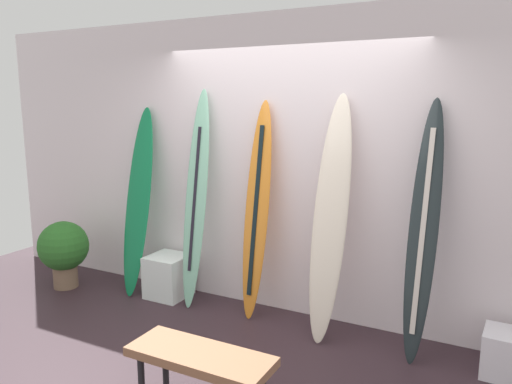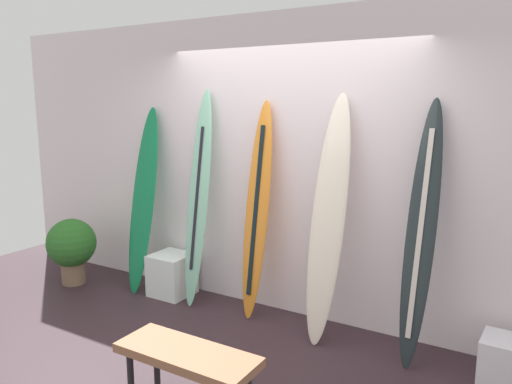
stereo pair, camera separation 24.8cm
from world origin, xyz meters
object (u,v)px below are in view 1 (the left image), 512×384
(surfboard_ivory, at_px, (330,219))
(surfboard_charcoal, at_px, (423,231))
(display_block_left, at_px, (507,354))
(potted_plant, at_px, (64,249))
(display_block_center, at_px, (169,276))
(surfboard_sunset, at_px, (257,211))
(surfboard_seafoam, at_px, (196,201))
(bench, at_px, (200,361))
(surfboard_emerald, at_px, (138,202))

(surfboard_ivory, xyz_separation_m, surfboard_charcoal, (0.75, 0.01, -0.01))
(display_block_left, distance_m, potted_plant, 4.32)
(display_block_left, bearing_deg, display_block_center, 178.78)
(surfboard_charcoal, bearing_deg, surfboard_sunset, 177.29)
(display_block_center, xyz_separation_m, potted_plant, (-1.16, -0.32, 0.22))
(surfboard_sunset, distance_m, potted_plant, 2.28)
(surfboard_seafoam, xyz_separation_m, surfboard_charcoal, (2.14, -0.03, -0.03))
(surfboard_seafoam, relative_size, display_block_left, 6.19)
(surfboard_seafoam, height_order, bench, surfboard_seafoam)
(surfboard_sunset, relative_size, display_block_center, 4.64)
(surfboard_ivory, relative_size, surfboard_charcoal, 1.02)
(display_block_left, height_order, potted_plant, potted_plant)
(surfboard_charcoal, distance_m, display_block_left, 1.07)
(surfboard_emerald, height_order, surfboard_ivory, surfboard_ivory)
(display_block_left, relative_size, bench, 0.36)
(surfboard_emerald, bearing_deg, display_block_left, -0.97)
(surfboard_emerald, relative_size, potted_plant, 2.66)
(display_block_left, bearing_deg, surfboard_ivory, 178.53)
(surfboard_charcoal, height_order, display_block_left, surfboard_charcoal)
(surfboard_ivory, bearing_deg, bench, -102.33)
(display_block_center, xyz_separation_m, bench, (1.42, -1.52, 0.17))
(surfboard_emerald, xyz_separation_m, display_block_left, (3.51, -0.06, -0.80))
(surfboard_ivory, bearing_deg, surfboard_sunset, 173.99)
(display_block_left, relative_size, potted_plant, 0.47)
(surfboard_charcoal, relative_size, display_block_center, 4.69)
(surfboard_emerald, distance_m, surfboard_seafoam, 0.72)
(surfboard_seafoam, xyz_separation_m, surfboard_ivory, (1.39, -0.04, -0.02))
(surfboard_emerald, bearing_deg, surfboard_seafoam, 1.48)
(potted_plant, distance_m, bench, 2.85)
(surfboard_sunset, bearing_deg, surfboard_seafoam, -176.86)
(surfboard_charcoal, bearing_deg, surfboard_emerald, 179.68)
(display_block_left, bearing_deg, potted_plant, -176.67)
(surfboard_ivory, xyz_separation_m, potted_plant, (-2.91, -0.29, -0.59))
(surfboard_emerald, xyz_separation_m, surfboard_sunset, (1.37, 0.05, 0.04))
(display_block_center, bearing_deg, surfboard_ivory, -1.01)
(surfboard_emerald, bearing_deg, surfboard_charcoal, -0.32)
(surfboard_sunset, height_order, bench, surfboard_sunset)
(surfboard_seafoam, distance_m, surfboard_charcoal, 2.14)
(surfboard_seafoam, height_order, surfboard_sunset, surfboard_seafoam)
(display_block_center, distance_m, potted_plant, 1.22)
(surfboard_seafoam, relative_size, potted_plant, 2.90)
(surfboard_emerald, distance_m, surfboard_charcoal, 2.86)
(surfboard_emerald, height_order, surfboard_seafoam, surfboard_seafoam)
(surfboard_charcoal, height_order, potted_plant, surfboard_charcoal)
(surfboard_ivory, bearing_deg, potted_plant, -174.37)
(surfboard_charcoal, bearing_deg, display_block_center, 179.45)
(surfboard_seafoam, bearing_deg, display_block_center, -178.28)
(potted_plant, bearing_deg, surfboard_emerald, 21.11)
(surfboard_charcoal, bearing_deg, surfboard_ivory, -179.46)
(potted_plant, bearing_deg, bench, -24.86)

